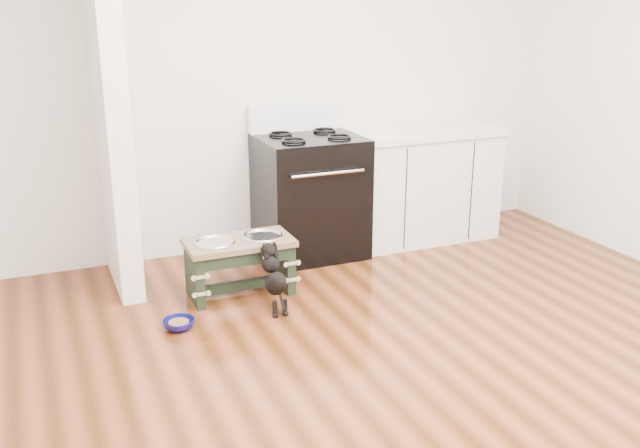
{
  "coord_description": "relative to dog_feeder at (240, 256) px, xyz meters",
  "views": [
    {
      "loc": [
        -1.71,
        -2.71,
        1.95
      ],
      "look_at": [
        -0.08,
        1.18,
        0.57
      ],
      "focal_mm": 40.0,
      "sensor_mm": 36.0,
      "label": 1
    }
  ],
  "objects": [
    {
      "name": "dog_feeder",
      "position": [
        0.0,
        0.0,
        0.0
      ],
      "size": [
        0.71,
        0.38,
        0.4
      ],
      "color": "black",
      "rests_on": "ground"
    },
    {
      "name": "ground",
      "position": [
        0.48,
        -1.59,
        -0.28
      ],
      "size": [
        5.0,
        5.0,
        0.0
      ],
      "primitive_type": "plane",
      "color": "#401F0B",
      "rests_on": "ground"
    },
    {
      "name": "room_shell",
      "position": [
        0.48,
        -1.59,
        1.34
      ],
      "size": [
        5.0,
        5.0,
        5.0
      ],
      "color": "silver",
      "rests_on": "ground"
    },
    {
      "name": "partition_wall",
      "position": [
        -0.69,
        0.51,
        1.07
      ],
      "size": [
        0.15,
        0.8,
        2.7
      ],
      "primitive_type": "cube",
      "color": "silver",
      "rests_on": "ground"
    },
    {
      "name": "puppy",
      "position": [
        0.13,
        -0.32,
        -0.04
      ],
      "size": [
        0.12,
        0.36,
        0.43
      ],
      "color": "black",
      "rests_on": "ground"
    },
    {
      "name": "oven_range",
      "position": [
        0.73,
        0.56,
        0.2
      ],
      "size": [
        0.76,
        0.69,
        1.14
      ],
      "color": "black",
      "rests_on": "ground"
    },
    {
      "name": "cabinet_run",
      "position": [
        1.71,
        0.58,
        0.18
      ],
      "size": [
        1.24,
        0.64,
        0.91
      ],
      "color": "silver",
      "rests_on": "ground"
    },
    {
      "name": "floor_bowl",
      "position": [
        -0.5,
        -0.36,
        -0.24
      ],
      "size": [
        0.23,
        0.23,
        0.06
      ],
      "rotation": [
        0.0,
        0.0,
        -0.19
      ],
      "color": "#0D0D5B",
      "rests_on": "ground"
    }
  ]
}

